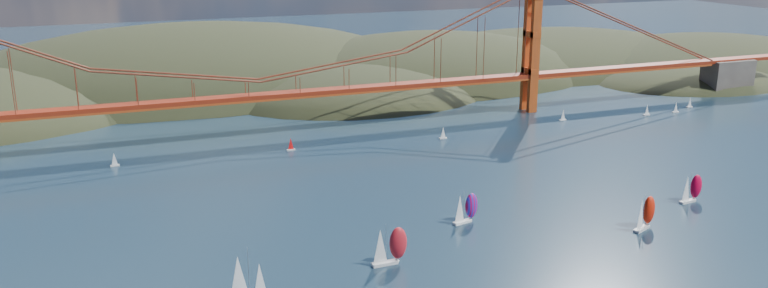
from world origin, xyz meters
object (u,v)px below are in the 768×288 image
sloop_navy (245,285)px  racer_1 (645,213)px  racer_2 (691,188)px  racer_rwb (465,208)px  racer_0 (389,245)px

sloop_navy → racer_1: bearing=-3.3°
sloop_navy → racer_2: sloop_navy is taller
racer_2 → racer_rwb: size_ratio=1.00×
racer_0 → racer_2: 98.98m
racer_0 → racer_2: size_ratio=1.13×
sloop_navy → racer_rwb: 71.89m
racer_0 → racer_2: racer_0 is taller
racer_rwb → racer_0: bearing=-162.3°
sloop_navy → racer_0: size_ratio=1.42×
racer_1 → racer_rwb: size_ratio=1.08×
racer_1 → racer_rwb: racer_1 is taller
racer_rwb → racer_1: bearing=-39.7°
sloop_navy → racer_2: bearing=1.0°
racer_0 → racer_rwb: racer_0 is taller
sloop_navy → racer_rwb: (65.81, 28.85, -2.13)m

